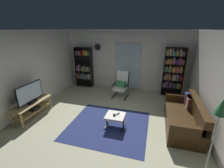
{
  "coord_description": "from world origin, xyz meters",
  "views": [
    {
      "loc": [
        1.24,
        -3.75,
        2.63
      ],
      "look_at": [
        -0.13,
        1.03,
        0.83
      ],
      "focal_mm": 24.57,
      "sensor_mm": 36.0,
      "label": 1
    }
  ],
  "objects": [
    {
      "name": "bookshelf_near_tv",
      "position": [
        -1.96,
        2.67,
        0.92
      ],
      "size": [
        0.8,
        0.3,
        1.83
      ],
      "color": "black",
      "rests_on": "ground"
    },
    {
      "name": "ottoman",
      "position": [
        0.31,
        -0.17,
        0.3
      ],
      "size": [
        0.52,
        0.48,
        0.37
      ],
      "color": "white",
      "rests_on": "ground"
    },
    {
      "name": "floor_lamp_by_sofa",
      "position": [
        2.3,
        -1.28,
        1.35
      ],
      "size": [
        0.22,
        0.22,
        1.64
      ],
      "color": "#A5A5AD",
      "rests_on": "ground"
    },
    {
      "name": "wall_left",
      "position": [
        -2.7,
        0.0,
        1.3
      ],
      "size": [
        0.06,
        6.0,
        2.6
      ],
      "primitive_type": "cube",
      "color": "silver",
      "rests_on": "ground"
    },
    {
      "name": "television",
      "position": [
        -2.3,
        -0.36,
        0.79
      ],
      "size": [
        0.2,
        0.97,
        0.62
      ],
      "color": "black",
      "rests_on": "tv_stand"
    },
    {
      "name": "tv_stand",
      "position": [
        -2.3,
        -0.35,
        0.33
      ],
      "size": [
        0.45,
        1.32,
        0.5
      ],
      "color": "tan",
      "rests_on": "ground"
    },
    {
      "name": "leather_sofa",
      "position": [
        2.18,
        0.38,
        0.3
      ],
      "size": [
        0.85,
        1.91,
        0.8
      ],
      "color": "#37230F",
      "rests_on": "ground"
    },
    {
      "name": "wall_clock",
      "position": [
        -1.31,
        2.82,
        1.85
      ],
      "size": [
        0.29,
        0.03,
        0.29
      ],
      "color": "silver"
    },
    {
      "name": "lounge_armchair",
      "position": [
        0.0,
        1.93,
        0.53
      ],
      "size": [
        0.61,
        0.7,
        1.02
      ],
      "color": "black",
      "rests_on": "ground"
    },
    {
      "name": "glass_door_panel",
      "position": [
        0.09,
        2.83,
        1.05
      ],
      "size": [
        1.1,
        0.01,
        2.0
      ],
      "primitive_type": "cube",
      "color": "silver"
    },
    {
      "name": "bookshelf_near_sofa",
      "position": [
        1.97,
        2.64,
        1.06
      ],
      "size": [
        0.78,
        0.3,
        1.96
      ],
      "color": "black",
      "rests_on": "ground"
    },
    {
      "name": "wall_right",
      "position": [
        2.7,
        0.0,
        1.3
      ],
      "size": [
        0.06,
        6.0,
        2.6
      ],
      "primitive_type": "cube",
      "color": "silver",
      "rests_on": "ground"
    },
    {
      "name": "area_rug",
      "position": [
        0.11,
        -0.17,
        0.0
      ],
      "size": [
        2.22,
        2.05,
        0.01
      ],
      "primitive_type": "cube",
      "color": "navy",
      "rests_on": "ground"
    },
    {
      "name": "cell_phone",
      "position": [
        0.29,
        -0.19,
        0.37
      ],
      "size": [
        0.1,
        0.15,
        0.01
      ],
      "primitive_type": "cube",
      "rotation": [
        0.0,
        0.0,
        0.29
      ],
      "color": "black",
      "rests_on": "ottoman"
    },
    {
      "name": "ground_plane",
      "position": [
        0.0,
        0.0,
        0.0
      ],
      "size": [
        7.02,
        7.02,
        0.0
      ],
      "primitive_type": "plane",
      "color": "#AEAD8D"
    },
    {
      "name": "tv_remote",
      "position": [
        0.36,
        -0.1,
        0.38
      ],
      "size": [
        0.1,
        0.15,
        0.02
      ],
      "primitive_type": "cube",
      "rotation": [
        0.0,
        0.0,
        -0.43
      ],
      "color": "black",
      "rests_on": "ottoman"
    },
    {
      "name": "wall_back",
      "position": [
        0.0,
        2.9,
        1.3
      ],
      "size": [
        5.6,
        0.06,
        2.6
      ],
      "primitive_type": "cube",
      "color": "silver",
      "rests_on": "ground"
    }
  ]
}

